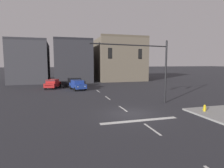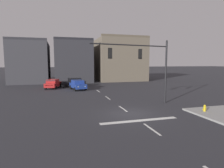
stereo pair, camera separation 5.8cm
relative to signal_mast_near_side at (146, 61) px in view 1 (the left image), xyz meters
name	(u,v)px [view 1 (the left image)]	position (x,y,z in m)	size (l,w,h in m)	color
ground_plane	(130,114)	(-2.89, -2.98, -4.71)	(400.00, 400.00, 0.00)	#2B2B30
stop_bar_paint	(140,120)	(-2.89, -4.98, -4.70)	(6.40, 0.50, 0.01)	silver
lane_centreline	(123,109)	(-2.89, -0.98, -4.70)	(0.16, 26.40, 0.01)	silver
signal_mast_near_side	(146,61)	(0.00, 0.00, 0.00)	(8.80, 1.36, 6.96)	black
car_lot_nearside	(78,85)	(-5.86, 13.75, -3.85)	(2.59, 4.66, 1.61)	navy
car_lot_middle	(74,82)	(-6.16, 17.93, -3.85)	(4.52, 2.06, 1.61)	black
car_lot_farside	(53,84)	(-9.91, 16.54, -3.85)	(2.94, 4.73, 1.61)	#A81E1E
fire_hydrant	(205,109)	(3.67, -4.47, -4.38)	(0.40, 0.30, 0.75)	gold
building_row	(80,61)	(-3.71, 29.45, 0.17)	(31.48, 13.46, 10.96)	#38383D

